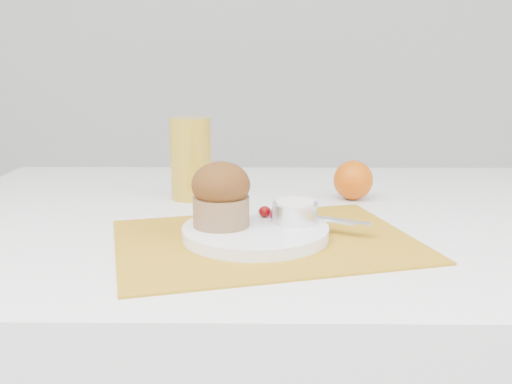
{
  "coord_description": "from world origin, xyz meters",
  "views": [
    {
      "loc": [
        -0.04,
        -0.85,
        1.0
      ],
      "look_at": [
        -0.05,
        -0.01,
        0.8
      ],
      "focal_mm": 40.0,
      "sensor_mm": 36.0,
      "label": 1
    }
  ],
  "objects_px": {
    "plate": "(255,232)",
    "orange": "(353,180)",
    "muffin": "(221,195)",
    "juice_glass": "(191,158)"
  },
  "relations": [
    {
      "from": "plate",
      "to": "juice_glass",
      "type": "bearing_deg",
      "value": 115.97
    },
    {
      "from": "plate",
      "to": "orange",
      "type": "xyz_separation_m",
      "value": [
        0.17,
        0.24,
        0.02
      ]
    },
    {
      "from": "orange",
      "to": "plate",
      "type": "bearing_deg",
      "value": -125.92
    },
    {
      "from": "plate",
      "to": "orange",
      "type": "height_order",
      "value": "orange"
    },
    {
      "from": "orange",
      "to": "juice_glass",
      "type": "bearing_deg",
      "value": 178.97
    },
    {
      "from": "plate",
      "to": "muffin",
      "type": "relative_size",
      "value": 2.06
    },
    {
      "from": "plate",
      "to": "orange",
      "type": "distance_m",
      "value": 0.29
    },
    {
      "from": "plate",
      "to": "muffin",
      "type": "bearing_deg",
      "value": 176.32
    },
    {
      "from": "muffin",
      "to": "orange",
      "type": "bearing_deg",
      "value": 46.88
    },
    {
      "from": "orange",
      "to": "muffin",
      "type": "bearing_deg",
      "value": -133.12
    }
  ]
}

